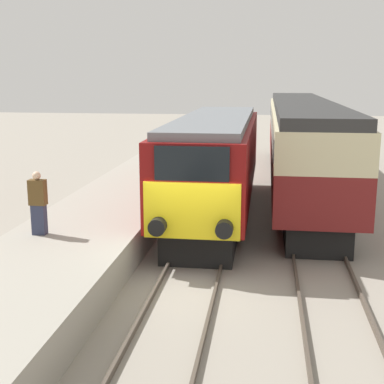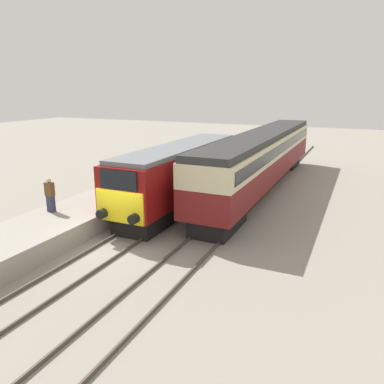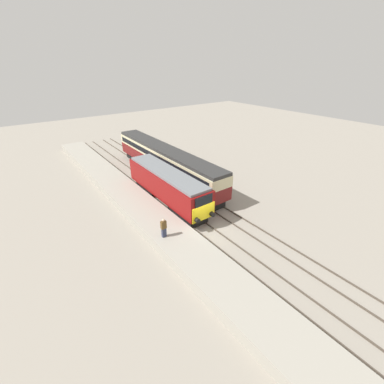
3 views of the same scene
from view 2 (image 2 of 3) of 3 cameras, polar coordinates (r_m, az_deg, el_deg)
The scene contains 7 objects.
ground_plane at distance 17.20m, azimuth -11.64°, elevation -8.21°, with size 120.00×120.00×0.00m, color gray.
platform_left at distance 25.08m, azimuth -7.14°, elevation 0.69°, with size 3.50×50.00×0.95m.
rails_near_track at distance 21.11m, azimuth -3.70°, elevation -3.20°, with size 1.51×60.00×0.14m.
rails_far_track at distance 19.81m, azimuth 5.03°, elevation -4.50°, with size 1.50×60.00×0.14m.
locomotive at distance 22.01m, azimuth -1.74°, elevation 2.92°, with size 2.70×12.74×3.68m.
passenger_carriage at distance 26.37m, azimuth 10.81°, elevation 5.64°, with size 2.75×21.75×4.00m.
person_on_platform at distance 19.56m, azimuth -20.81°, elevation -0.43°, with size 0.44×0.26×1.70m.
Camera 2 is at (9.53, -12.60, 6.80)m, focal length 35.00 mm.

